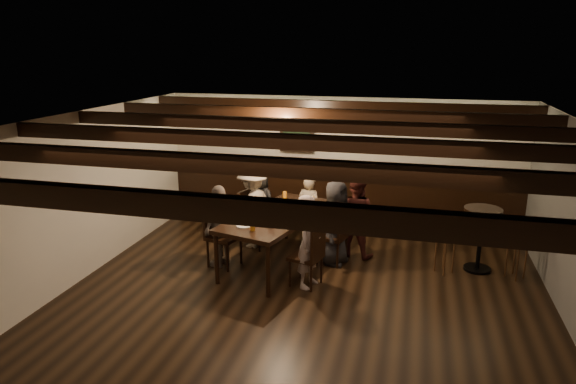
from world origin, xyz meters
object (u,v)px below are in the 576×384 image
(chair_left_near, at_px, (255,230))
(high_top_table, at_px, (481,230))
(chair_right_far, at_px, (307,267))
(person_bench_left, at_px, (259,203))
(bar_stool_left, at_px, (445,249))
(bar_stool_right, at_px, (517,254))
(chair_left_far, at_px, (223,247))
(person_right_near, at_px, (335,223))
(person_left_far, at_px, (221,226))
(person_bench_centre, at_px, (309,210))
(dining_table, at_px, (278,218))
(person_bench_right, at_px, (356,216))
(chair_right_near, at_px, (333,246))
(person_right_far, at_px, (309,241))
(person_left_near, at_px, (253,207))

(chair_left_near, xyz_separation_m, high_top_table, (3.56, -0.10, 0.35))
(chair_right_far, bearing_deg, person_bench_left, 50.18)
(bar_stool_left, distance_m, bar_stool_right, 1.00)
(chair_left_far, relative_size, person_right_near, 0.74)
(chair_left_far, relative_size, person_left_far, 0.77)
(person_bench_centre, xyz_separation_m, bar_stool_right, (3.22, -0.66, -0.22))
(dining_table, relative_size, chair_right_far, 2.62)
(chair_left_near, height_order, person_bench_right, person_bench_right)
(chair_left_near, bearing_deg, bar_stool_left, 98.87)
(chair_left_near, xyz_separation_m, chair_right_far, (1.17, -1.23, -0.02))
(bar_stool_left, xyz_separation_m, bar_stool_right, (1.00, 0.05, 0.00))
(bar_stool_left, bearing_deg, person_bench_centre, 150.89)
(chair_right_near, bearing_deg, bar_stool_right, -73.14)
(chair_right_near, height_order, person_right_far, person_right_far)
(chair_left_near, xyz_separation_m, person_bench_right, (1.68, 0.03, 0.37))
(person_right_near, bearing_deg, chair_right_far, 178.02)
(person_bench_centre, bearing_deg, chair_left_far, 64.34)
(high_top_table, bearing_deg, chair_right_far, -154.69)
(person_bench_left, relative_size, person_bench_centre, 1.04)
(chair_left_near, xyz_separation_m, person_right_near, (1.42, -0.37, 0.37))
(person_left_far, distance_m, person_right_near, 1.75)
(chair_left_near, relative_size, high_top_table, 0.98)
(bar_stool_left, bearing_deg, person_right_near, 170.80)
(person_bench_left, bearing_deg, high_top_table, -174.54)
(person_bench_left, xyz_separation_m, person_right_far, (1.26, -1.72, 0.05))
(chair_right_near, relative_size, chair_right_far, 1.02)
(chair_left_near, distance_m, bar_stool_left, 3.08)
(chair_right_near, bearing_deg, chair_right_far, 179.97)
(person_left_far, bearing_deg, chair_left_far, 90.00)
(person_left_far, bearing_deg, person_left_near, -180.00)
(chair_right_near, height_order, person_left_far, person_left_far)
(bar_stool_right, bearing_deg, person_bench_centre, 152.24)
(chair_left_far, distance_m, bar_stool_right, 4.33)
(dining_table, distance_m, chair_right_far, 0.97)
(person_bench_left, xyz_separation_m, high_top_table, (3.62, -0.58, 0.03))
(person_right_near, bearing_deg, person_right_far, -180.00)
(person_left_near, xyz_separation_m, person_right_far, (1.23, -1.25, -0.03))
(person_bench_right, distance_m, person_left_far, 2.13)
(chair_right_far, height_order, person_bench_left, person_bench_left)
(chair_right_near, xyz_separation_m, person_bench_centre, (-0.55, 0.76, 0.31))
(person_bench_centre, height_order, person_bench_right, person_bench_right)
(person_bench_right, relative_size, person_left_far, 1.04)
(chair_left_near, bearing_deg, person_left_far, -1.90)
(chair_left_near, xyz_separation_m, bar_stool_left, (3.06, -0.31, 0.07))
(person_bench_right, bearing_deg, dining_table, 45.00)
(chair_right_far, bearing_deg, person_right_near, -1.98)
(person_bench_right, xyz_separation_m, person_left_far, (-1.94, -0.89, -0.02))
(dining_table, bearing_deg, person_bench_right, 45.00)
(chair_left_near, relative_size, chair_right_near, 1.04)
(chair_left_near, xyz_separation_m, person_bench_left, (-0.06, 0.48, 0.32))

